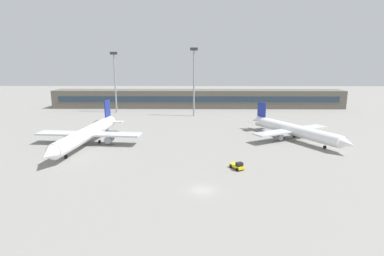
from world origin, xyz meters
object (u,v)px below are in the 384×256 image
airplane_mid (294,130)px  floodlight_tower_east (115,78)px  baggage_tug_yellow (237,166)px  floodlight_tower_west (194,78)px  airplane_near (87,134)px

airplane_mid → floodlight_tower_east: floodlight_tower_east is taller
airplane_mid → baggage_tug_yellow: airplane_mid is taller
baggage_tug_yellow → floodlight_tower_west: size_ratio=0.13×
baggage_tug_yellow → floodlight_tower_east: size_ratio=0.14×
baggage_tug_yellow → floodlight_tower_west: 69.39m
airplane_mid → baggage_tug_yellow: (-20.65, -26.21, -2.14)m
airplane_near → floodlight_tower_east: size_ratio=1.58×
baggage_tug_yellow → airplane_near: bearing=154.3°
airplane_near → airplane_mid: bearing=6.5°
floodlight_tower_east → airplane_mid: bearing=-37.0°
airplane_near → baggage_tug_yellow: (39.99, -19.25, -2.47)m
airplane_near → floodlight_tower_west: 57.76m
airplane_mid → floodlight_tower_east: 84.75m
airplane_near → floodlight_tower_west: bearing=57.8°
airplane_near → airplane_mid: (60.64, 6.96, -0.32)m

